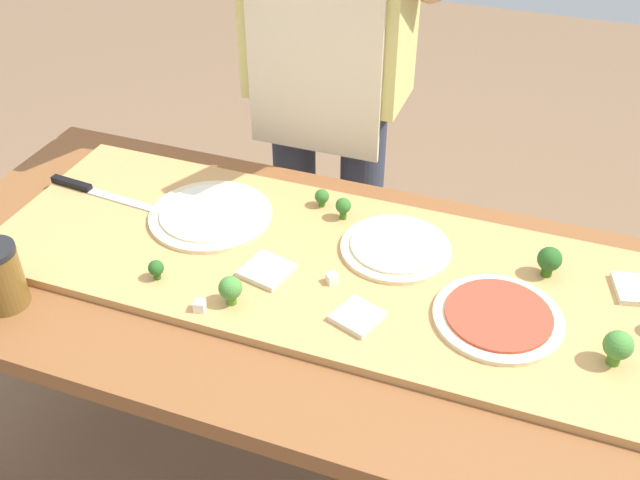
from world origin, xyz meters
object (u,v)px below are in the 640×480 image
pizza_whole_white_garlic (211,214)px  pizza_whole_cheese_artichoke (396,247)px  broccoli_floret_center_left (230,289)px  broccoli_floret_front_left (618,346)px  pizza_slice_far_right (638,289)px  broccoli_floret_back_left (343,207)px  cheese_crumble_d (0,256)px  prep_table (306,318)px  chefs_knife (92,190)px  broccoli_floret_back_mid (549,260)px  cheese_crumble_b (200,306)px  pizza_whole_tomato_red (498,318)px  pizza_slice_far_left (358,317)px  broccoli_floret_front_right (156,269)px  cook_center (327,58)px  pizza_slice_near_right (267,270)px  cheese_crumble_a (332,278)px  broccoli_floret_center_right (322,197)px

pizza_whole_white_garlic → pizza_whole_cheese_artichoke: 0.42m
broccoli_floret_center_left → broccoli_floret_front_left: 0.70m
pizza_slice_far_right → broccoli_floret_center_left: size_ratio=1.46×
pizza_whole_white_garlic → pizza_whole_cheese_artichoke: same height
broccoli_floret_back_left → cheese_crumble_d: bearing=-148.1°
prep_table → chefs_knife: 0.60m
broccoli_floret_back_mid → cheese_crumble_b: bearing=-151.1°
prep_table → broccoli_floret_front_left: size_ratio=24.43×
pizza_whole_tomato_red → pizza_whole_white_garlic: bearing=170.0°
pizza_whole_cheese_artichoke → broccoli_floret_back_mid: broccoli_floret_back_mid is taller
pizza_whole_tomato_red → pizza_slice_far_left: bearing=-160.7°
broccoli_floret_back_left → broccoli_floret_back_mid: size_ratio=0.79×
cheese_crumble_b → pizza_whole_cheese_artichoke: bearing=45.9°
pizza_whole_cheese_artichoke → broccoli_floret_center_left: bearing=-133.0°
pizza_slice_far_left → broccoli_floret_front_left: size_ratio=1.17×
pizza_slice_far_right → broccoli_floret_center_left: broccoli_floret_center_left is taller
pizza_whole_tomato_red → broccoli_floret_back_mid: broccoli_floret_back_mid is taller
broccoli_floret_back_left → pizza_whole_white_garlic: bearing=-160.6°
chefs_knife → pizza_whole_white_garlic: 0.31m
broccoli_floret_front_right → broccoli_floret_front_left: 0.87m
pizza_whole_tomato_red → broccoli_floret_back_mid: bearing=67.5°
cheese_crumble_b → cook_center: (-0.01, 0.74, 0.20)m
broccoli_floret_front_right → broccoli_floret_back_left: broccoli_floret_back_left is taller
pizza_slice_near_right → cheese_crumble_b: size_ratio=4.31×
pizza_slice_far_left → broccoli_floret_front_right: 0.41m
pizza_whole_tomato_red → cheese_crumble_a: (-0.33, -0.00, 0.00)m
pizza_slice_far_right → cheese_crumble_d: bearing=-164.3°
pizza_slice_far_left → broccoli_floret_center_left: 0.25m
broccoli_floret_center_left → cheese_crumble_a: bearing=37.7°
chefs_knife → pizza_whole_cheese_artichoke: size_ratio=1.40×
pizza_slice_far_right → pizza_slice_far_left: (-0.49, -0.26, 0.00)m
chefs_knife → broccoli_floret_back_mid: 1.04m
pizza_slice_far_left → pizza_whole_tomato_red: bearing=19.3°
cheese_crumble_a → cheese_crumble_d: cheese_crumble_a is taller
pizza_whole_tomato_red → broccoli_floret_center_right: (-0.44, 0.24, 0.02)m
cheese_crumble_b → pizza_slice_near_right: bearing=63.0°
prep_table → cheese_crumble_a: bearing=-5.6°
cheese_crumble_d → broccoli_floret_front_left: bearing=6.3°
chefs_knife → pizza_whole_tomato_red: size_ratio=1.34×
chefs_knife → broccoli_floret_front_left: (1.17, -0.15, 0.03)m
pizza_slice_near_right → broccoli_floret_front_right: 0.22m
pizza_slice_far_left → cheese_crumble_b: 0.30m
pizza_slice_far_right → broccoli_floret_back_mid: bearing=-177.0°
cook_center → broccoli_floret_back_left: bearing=-64.9°
cheese_crumble_b → broccoli_floret_center_right: bearing=76.8°
cheese_crumble_b → pizza_slice_far_left: bearing=15.5°
broccoli_floret_back_mid → cheese_crumble_b: (-0.61, -0.33, -0.03)m
pizza_slice_near_right → broccoli_floret_center_left: (-0.03, -0.11, 0.03)m
chefs_knife → pizza_slice_far_right: (1.21, 0.07, 0.00)m
pizza_whole_tomato_red → broccoli_floret_back_mid: 0.19m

